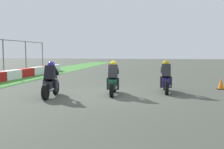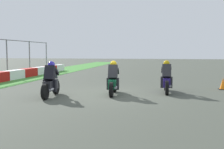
# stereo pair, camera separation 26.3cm
# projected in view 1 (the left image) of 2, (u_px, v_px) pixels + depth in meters

# --- Properties ---
(ground_plane) EXTENTS (120.00, 120.00, 0.00)m
(ground_plane) POSITION_uv_depth(u_px,v_px,m) (111.00, 94.00, 11.75)
(ground_plane) COLOR #454A3F
(rider_lane_a) EXTENTS (2.04, 0.54, 1.51)m
(rider_lane_a) POSITION_uv_depth(u_px,v_px,m) (166.00, 79.00, 12.14)
(rider_lane_a) COLOR black
(rider_lane_a) RESTS_ON ground_plane
(rider_lane_b) EXTENTS (2.04, 0.55, 1.51)m
(rider_lane_b) POSITION_uv_depth(u_px,v_px,m) (113.00, 81.00, 11.54)
(rider_lane_b) COLOR black
(rider_lane_b) RESTS_ON ground_plane
(rider_lane_c) EXTENTS (2.04, 0.56, 1.51)m
(rider_lane_c) POSITION_uv_depth(u_px,v_px,m) (51.00, 82.00, 10.90)
(rider_lane_c) COLOR black
(rider_lane_c) RESTS_ON ground_plane
(traffic_cone) EXTENTS (0.40, 0.40, 0.60)m
(traffic_cone) POSITION_uv_depth(u_px,v_px,m) (221.00, 84.00, 13.21)
(traffic_cone) COLOR black
(traffic_cone) RESTS_ON ground_plane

